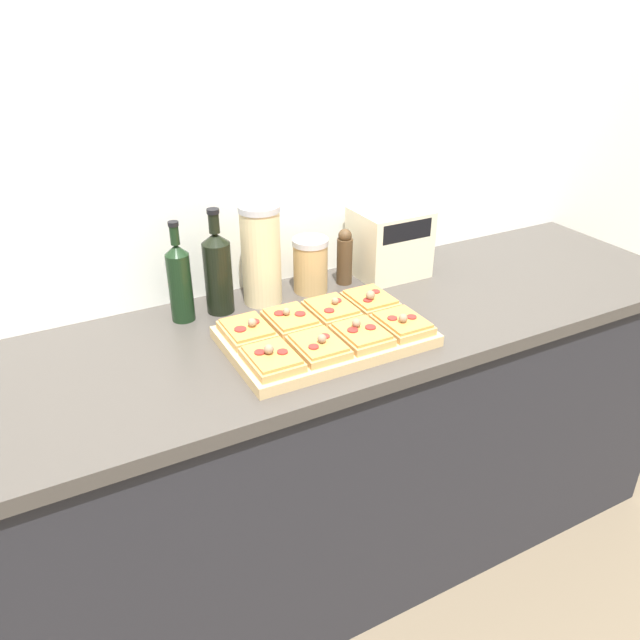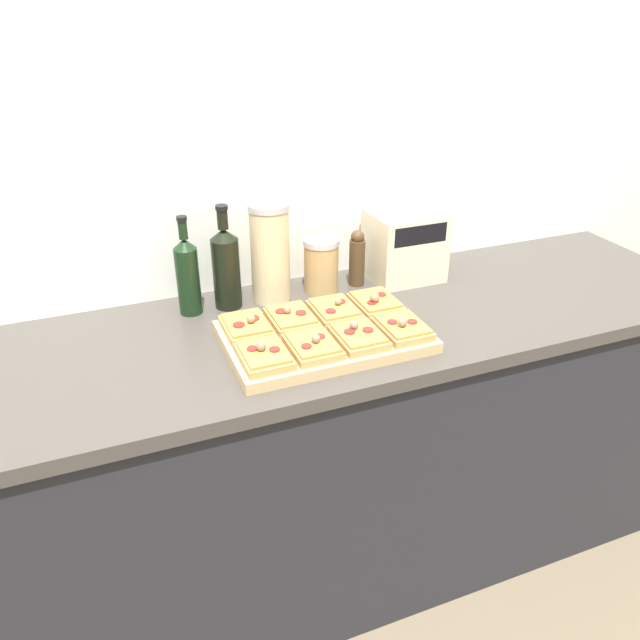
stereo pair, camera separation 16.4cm
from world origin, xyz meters
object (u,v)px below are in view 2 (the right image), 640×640
olive_oil_bottle (188,275)px  grain_jar_short (321,265)px  grain_jar_tall (270,252)px  toaster_oven (405,245)px  cutting_board (324,337)px  wine_bottle (226,266)px  pepper_mill (357,258)px

olive_oil_bottle → grain_jar_short: olive_oil_bottle is taller
grain_jar_tall → grain_jar_short: grain_jar_tall is taller
grain_jar_short → toaster_oven: size_ratio=0.69×
cutting_board → wine_bottle: size_ratio=1.70×
olive_oil_bottle → toaster_oven: size_ratio=1.18×
olive_oil_bottle → grain_jar_short: size_ratio=1.71×
grain_jar_short → toaster_oven: bearing=-0.6°
wine_bottle → toaster_oven: wine_bottle is taller
wine_bottle → pepper_mill: 0.42m
pepper_mill → olive_oil_bottle: bearing=180.0°
cutting_board → wine_bottle: (-0.18, 0.30, 0.11)m
toaster_oven → grain_jar_tall: bearing=179.6°
grain_jar_tall → wine_bottle: bearing=180.0°
olive_oil_bottle → grain_jar_tall: grain_jar_tall is taller
toaster_oven → cutting_board: bearing=-143.0°
wine_bottle → toaster_oven: bearing=-0.3°
cutting_board → grain_jar_tall: (-0.05, 0.30, 0.13)m
wine_bottle → pepper_mill: (0.42, 0.00, -0.04)m
pepper_mill → toaster_oven: 0.17m
wine_bottle → olive_oil_bottle: bearing=180.0°
grain_jar_short → toaster_oven: (0.29, -0.00, 0.02)m
cutting_board → toaster_oven: bearing=37.0°
grain_jar_short → pepper_mill: pepper_mill is taller
olive_oil_bottle → grain_jar_tall: bearing=0.0°
grain_jar_tall → toaster_oven: size_ratio=1.21×
toaster_oven → grain_jar_short: bearing=179.4°
grain_jar_tall → toaster_oven: grain_jar_tall is taller
cutting_board → grain_jar_tall: size_ratio=1.76×
olive_oil_bottle → wine_bottle: (0.11, 0.00, 0.01)m
olive_oil_bottle → grain_jar_tall: size_ratio=0.97×
wine_bottle → grain_jar_tall: wine_bottle is taller
cutting_board → grain_jar_tall: grain_jar_tall is taller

